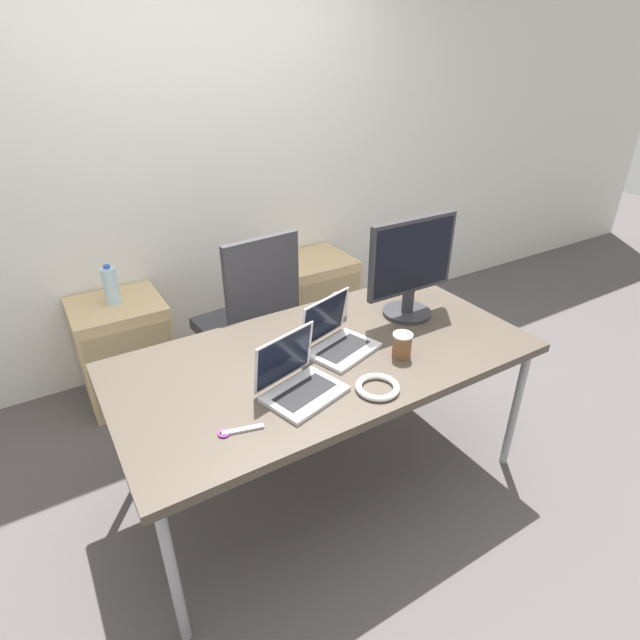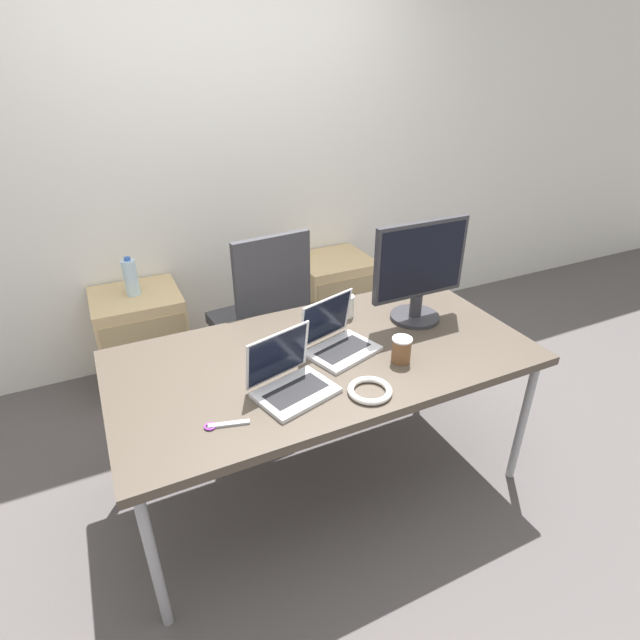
# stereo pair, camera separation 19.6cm
# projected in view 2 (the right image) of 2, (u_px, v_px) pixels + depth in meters

# --- Properties ---
(ground_plane) EXTENTS (14.00, 14.00, 0.00)m
(ground_plane) POSITION_uv_depth(u_px,v_px,m) (324.00, 476.00, 2.58)
(ground_plane) COLOR #514C4C
(wall_back) EXTENTS (10.00, 0.05, 2.60)m
(wall_back) POSITION_uv_depth(u_px,v_px,m) (220.00, 164.00, 3.17)
(wall_back) COLOR silver
(wall_back) RESTS_ON ground_plane
(desk) EXTENTS (1.86, 0.94, 0.75)m
(desk) POSITION_uv_depth(u_px,v_px,m) (325.00, 362.00, 2.24)
(desk) COLOR #473D33
(desk) RESTS_ON ground_plane
(office_chair) EXTENTS (0.56, 0.58, 1.10)m
(office_chair) POSITION_uv_depth(u_px,v_px,m) (262.00, 335.00, 3.02)
(office_chair) COLOR #232326
(office_chair) RESTS_ON ground_plane
(cabinet_left) EXTENTS (0.52, 0.48, 0.64)m
(cabinet_left) POSITION_uv_depth(u_px,v_px,m) (143.00, 340.00, 3.16)
(cabinet_left) COLOR tan
(cabinet_left) RESTS_ON ground_plane
(cabinet_right) EXTENTS (0.52, 0.48, 0.64)m
(cabinet_right) POSITION_uv_depth(u_px,v_px,m) (333.00, 299.00, 3.68)
(cabinet_right) COLOR tan
(cabinet_right) RESTS_ON ground_plane
(water_bottle) EXTENTS (0.08, 0.08, 0.24)m
(water_bottle) POSITION_uv_depth(u_px,v_px,m) (131.00, 277.00, 2.96)
(water_bottle) COLOR silver
(water_bottle) RESTS_ON cabinet_left
(laptop_left) EXTENTS (0.35, 0.33, 0.23)m
(laptop_left) POSITION_uv_depth(u_px,v_px,m) (337.00, 340.00, 2.24)
(laptop_left) COLOR silver
(laptop_left) RESTS_ON desk
(laptop_right) EXTENTS (0.35, 0.32, 0.23)m
(laptop_right) POSITION_uv_depth(u_px,v_px,m) (290.00, 380.00, 1.97)
(laptop_right) COLOR silver
(laptop_right) RESTS_ON desk
(monitor) EXTENTS (0.50, 0.25, 0.50)m
(monitor) POSITION_uv_depth(u_px,v_px,m) (419.00, 272.00, 2.40)
(monitor) COLOR #2D2D33
(monitor) RESTS_ON desk
(coffee_cup_white) EXTENTS (0.08, 0.08, 0.11)m
(coffee_cup_white) POSITION_uv_depth(u_px,v_px,m) (346.00, 306.00, 2.51)
(coffee_cup_white) COLOR white
(coffee_cup_white) RESTS_ON desk
(coffee_cup_brown) EXTENTS (0.09, 0.09, 0.11)m
(coffee_cup_brown) POSITION_uv_depth(u_px,v_px,m) (401.00, 350.00, 2.15)
(coffee_cup_brown) COLOR brown
(coffee_cup_brown) RESTS_ON desk
(cable_coil) EXTENTS (0.18, 0.18, 0.03)m
(cable_coil) POSITION_uv_depth(u_px,v_px,m) (370.00, 390.00, 1.97)
(cable_coil) COLOR white
(cable_coil) RESTS_ON desk
(scissors) EXTENTS (0.17, 0.07, 0.01)m
(scissors) POSITION_uv_depth(u_px,v_px,m) (223.00, 425.00, 1.80)
(scissors) COLOR #B2B2B7
(scissors) RESTS_ON desk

